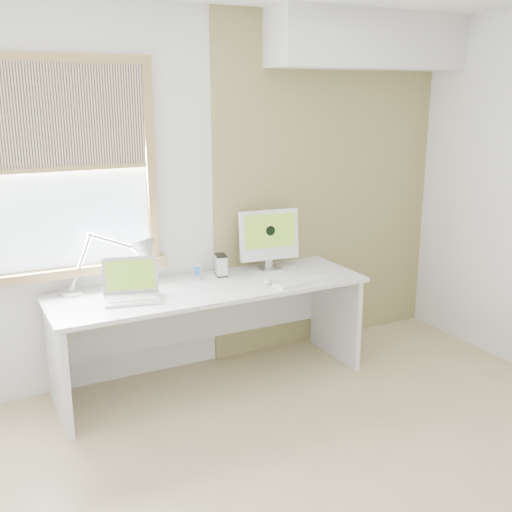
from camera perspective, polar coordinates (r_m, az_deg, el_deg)
room at (r=3.02m, az=9.12°, el=0.90°), size 4.04×3.54×2.64m
accent_wall at (r=4.98m, az=6.69°, el=6.54°), size 2.00×0.02×2.60m
soffit at (r=4.92m, az=10.31°, el=19.15°), size 1.60×0.40×0.42m
window at (r=4.16m, az=-16.80°, el=7.75°), size 1.20×0.14×1.42m
desk at (r=4.37m, az=-4.57°, el=-5.01°), size 2.20×0.70×0.73m
desk_lamp at (r=4.22m, az=-11.47°, el=-0.17°), size 0.71×0.32×0.41m
laptop at (r=4.06m, az=-11.48°, el=-2.98°), size 0.41×0.35×0.25m
phone_dock at (r=4.38m, az=-5.51°, el=-1.83°), size 0.07×0.07×0.12m
external_drive at (r=4.46m, az=-3.28°, el=-0.85°), size 0.10×0.13×0.16m
imac at (r=4.58m, az=1.22°, el=1.86°), size 0.46×0.17×0.45m
keyboard at (r=4.32m, az=4.46°, el=-2.36°), size 0.47×0.18×0.02m
mouse at (r=4.29m, az=1.09°, el=-2.37°), size 0.09×0.11×0.03m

